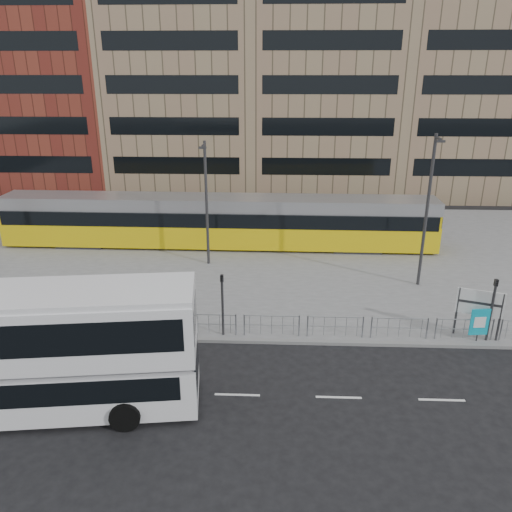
{
  "coord_description": "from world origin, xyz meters",
  "views": [
    {
      "loc": [
        -0.57,
        -20.5,
        12.1
      ],
      "look_at": [
        -1.67,
        6.0,
        2.14
      ],
      "focal_mm": 35.0,
      "sensor_mm": 36.0,
      "label": 1
    }
  ],
  "objects_px": {
    "traffic_light_west": "(222,297)",
    "double_decker_bus": "(26,349)",
    "tram": "(218,221)",
    "lamp_post_west": "(206,199)",
    "station_sign": "(480,305)",
    "lamp_post_east": "(428,207)",
    "traffic_light_east": "(493,302)",
    "pedestrian": "(149,301)",
    "ad_panel": "(479,322)"
  },
  "relations": [
    {
      "from": "station_sign",
      "to": "double_decker_bus",
      "type": "bearing_deg",
      "value": -143.12
    },
    {
      "from": "station_sign",
      "to": "lamp_post_west",
      "type": "xyz_separation_m",
      "value": [
        -13.9,
        8.95,
        2.67
      ]
    },
    {
      "from": "lamp_post_east",
      "to": "lamp_post_west",
      "type": "bearing_deg",
      "value": 167.37
    },
    {
      "from": "ad_panel",
      "to": "lamp_post_west",
      "type": "bearing_deg",
      "value": 139.87
    },
    {
      "from": "station_sign",
      "to": "ad_panel",
      "type": "bearing_deg",
      "value": -78.1
    },
    {
      "from": "traffic_light_east",
      "to": "lamp_post_east",
      "type": "xyz_separation_m",
      "value": [
        -1.51,
        6.38,
        2.78
      ]
    },
    {
      "from": "traffic_light_west",
      "to": "double_decker_bus",
      "type": "bearing_deg",
      "value": -139.84
    },
    {
      "from": "pedestrian",
      "to": "lamp_post_west",
      "type": "xyz_separation_m",
      "value": [
        2.04,
        7.46,
        3.52
      ]
    },
    {
      "from": "traffic_light_west",
      "to": "tram",
      "type": "bearing_deg",
      "value": 96.25
    },
    {
      "from": "lamp_post_east",
      "to": "double_decker_bus",
      "type": "bearing_deg",
      "value": -145.22
    },
    {
      "from": "ad_panel",
      "to": "tram",
      "type": "bearing_deg",
      "value": 130.23
    },
    {
      "from": "station_sign",
      "to": "lamp_post_west",
      "type": "relative_size",
      "value": 0.3
    },
    {
      "from": "station_sign",
      "to": "lamp_post_west",
      "type": "distance_m",
      "value": 16.75
    },
    {
      "from": "tram",
      "to": "traffic_light_east",
      "type": "xyz_separation_m",
      "value": [
        14.08,
        -12.87,
        0.17
      ]
    },
    {
      "from": "ad_panel",
      "to": "lamp_post_east",
      "type": "bearing_deg",
      "value": 92.89
    },
    {
      "from": "ad_panel",
      "to": "lamp_post_east",
      "type": "xyz_separation_m",
      "value": [
        -1.03,
        6.48,
        3.78
      ]
    },
    {
      "from": "tram",
      "to": "lamp_post_east",
      "type": "distance_m",
      "value": 14.46
    },
    {
      "from": "tram",
      "to": "station_sign",
      "type": "relative_size",
      "value": 12.74
    },
    {
      "from": "lamp_post_west",
      "to": "traffic_light_west",
      "type": "bearing_deg",
      "value": -78.25
    },
    {
      "from": "ad_panel",
      "to": "traffic_light_west",
      "type": "bearing_deg",
      "value": 173.4
    },
    {
      "from": "ad_panel",
      "to": "traffic_light_east",
      "type": "bearing_deg",
      "value": 5.74
    },
    {
      "from": "pedestrian",
      "to": "lamp_post_east",
      "type": "xyz_separation_m",
      "value": [
        14.86,
        4.59,
        3.94
      ]
    },
    {
      "from": "station_sign",
      "to": "pedestrian",
      "type": "height_order",
      "value": "station_sign"
    },
    {
      "from": "double_decker_bus",
      "to": "lamp_post_east",
      "type": "xyz_separation_m",
      "value": [
        17.41,
        12.09,
        2.26
      ]
    },
    {
      "from": "lamp_post_west",
      "to": "lamp_post_east",
      "type": "distance_m",
      "value": 13.15
    },
    {
      "from": "pedestrian",
      "to": "lamp_post_west",
      "type": "distance_m",
      "value": 8.5
    },
    {
      "from": "lamp_post_west",
      "to": "traffic_light_east",
      "type": "bearing_deg",
      "value": -32.83
    },
    {
      "from": "lamp_post_west",
      "to": "tram",
      "type": "bearing_deg",
      "value": 85.98
    },
    {
      "from": "double_decker_bus",
      "to": "lamp_post_west",
      "type": "bearing_deg",
      "value": 65.73
    },
    {
      "from": "traffic_light_west",
      "to": "lamp_post_west",
      "type": "xyz_separation_m",
      "value": [
        -1.92,
        9.25,
        2.36
      ]
    },
    {
      "from": "pedestrian",
      "to": "traffic_light_west",
      "type": "xyz_separation_m",
      "value": [
        3.96,
        -1.79,
        1.17
      ]
    },
    {
      "from": "traffic_light_east",
      "to": "lamp_post_west",
      "type": "height_order",
      "value": "lamp_post_west"
    },
    {
      "from": "lamp_post_west",
      "to": "station_sign",
      "type": "bearing_deg",
      "value": -32.77
    },
    {
      "from": "traffic_light_west",
      "to": "lamp_post_east",
      "type": "distance_m",
      "value": 12.93
    },
    {
      "from": "double_decker_bus",
      "to": "traffic_light_west",
      "type": "distance_m",
      "value": 8.68
    },
    {
      "from": "station_sign",
      "to": "pedestrian",
      "type": "relative_size",
      "value": 1.48
    },
    {
      "from": "tram",
      "to": "traffic_light_west",
      "type": "relative_size",
      "value": 9.85
    },
    {
      "from": "double_decker_bus",
      "to": "tram",
      "type": "relative_size",
      "value": 0.41
    },
    {
      "from": "ad_panel",
      "to": "pedestrian",
      "type": "distance_m",
      "value": 16.0
    },
    {
      "from": "ad_panel",
      "to": "pedestrian",
      "type": "height_order",
      "value": "ad_panel"
    },
    {
      "from": "tram",
      "to": "ad_panel",
      "type": "bearing_deg",
      "value": -43.02
    },
    {
      "from": "ad_panel",
      "to": "lamp_post_west",
      "type": "xyz_separation_m",
      "value": [
        -13.85,
        9.35,
        3.36
      ]
    },
    {
      "from": "double_decker_bus",
      "to": "lamp_post_west",
      "type": "relative_size",
      "value": 1.58
    },
    {
      "from": "double_decker_bus",
      "to": "lamp_post_east",
      "type": "relative_size",
      "value": 1.43
    },
    {
      "from": "ad_panel",
      "to": "traffic_light_west",
      "type": "xyz_separation_m",
      "value": [
        -11.93,
        0.1,
        1.01
      ]
    },
    {
      "from": "double_decker_bus",
      "to": "ad_panel",
      "type": "bearing_deg",
      "value": 9.71
    },
    {
      "from": "ad_panel",
      "to": "traffic_light_east",
      "type": "xyz_separation_m",
      "value": [
        0.48,
        0.1,
        1.01
      ]
    },
    {
      "from": "station_sign",
      "to": "pedestrian",
      "type": "distance_m",
      "value": 16.03
    },
    {
      "from": "ad_panel",
      "to": "lamp_post_west",
      "type": "distance_m",
      "value": 17.05
    },
    {
      "from": "station_sign",
      "to": "traffic_light_east",
      "type": "relative_size",
      "value": 0.77
    }
  ]
}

